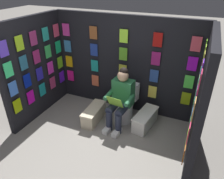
# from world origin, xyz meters

# --- Properties ---
(ground_plane) EXTENTS (30.00, 30.00, 0.00)m
(ground_plane) POSITION_xyz_m (0.00, 0.00, 0.00)
(ground_plane) COLOR gray
(display_wall_back) EXTENTS (3.13, 0.14, 2.03)m
(display_wall_back) POSITION_xyz_m (0.00, -1.77, 1.02)
(display_wall_back) COLOR black
(display_wall_back) RESTS_ON ground
(display_wall_left) EXTENTS (0.14, 1.72, 2.03)m
(display_wall_left) POSITION_xyz_m (-1.56, -0.86, 1.02)
(display_wall_left) COLOR black
(display_wall_left) RESTS_ON ground
(display_wall_right) EXTENTS (0.14, 1.72, 2.03)m
(display_wall_right) POSITION_xyz_m (1.56, -0.86, 1.02)
(display_wall_right) COLOR black
(display_wall_right) RESTS_ON ground
(toilet) EXTENTS (0.43, 0.57, 0.77)m
(toilet) POSITION_xyz_m (-0.20, -1.33, 0.33)
(toilet) COLOR white
(toilet) RESTS_ON ground
(person_reading) EXTENTS (0.55, 0.71, 1.19)m
(person_reading) POSITION_xyz_m (-0.19, -1.10, 0.60)
(person_reading) COLOR #286B42
(person_reading) RESTS_ON ground
(comic_longbox_near) EXTENTS (0.38, 0.74, 0.32)m
(comic_longbox_near) POSITION_xyz_m (-0.67, -1.24, 0.16)
(comic_longbox_near) COLOR white
(comic_longbox_near) RESTS_ON ground
(comic_longbox_far) EXTENTS (0.29, 0.71, 0.31)m
(comic_longbox_far) POSITION_xyz_m (0.35, -0.99, 0.16)
(comic_longbox_far) COLOR beige
(comic_longbox_far) RESTS_ON ground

